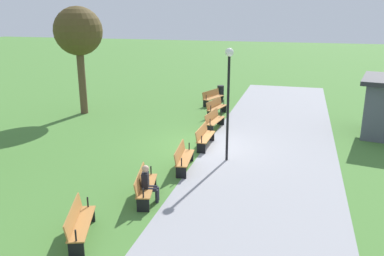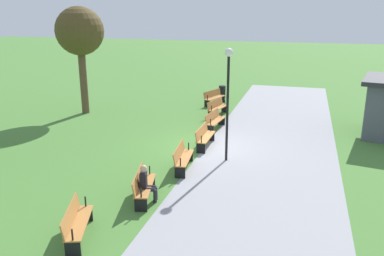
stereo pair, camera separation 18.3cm
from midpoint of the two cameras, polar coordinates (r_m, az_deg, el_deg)
ground_plane at (r=17.47m, az=1.69°, el=-2.67°), size 120.00×120.00×0.00m
path_paving at (r=17.07m, az=10.63°, el=-3.42°), size 30.93×5.51×0.01m
bench_0 at (r=25.15m, az=2.74°, el=4.44°), size 1.89×1.08×0.89m
bench_1 at (r=22.51m, az=3.22°, el=2.99°), size 1.90×0.89×0.89m
bench_2 at (r=19.89m, az=2.91°, el=1.16°), size 1.88×0.68×0.89m
bench_3 at (r=17.33m, az=1.48°, el=-1.17°), size 1.84×0.47×0.89m
bench_4 at (r=14.91m, az=-1.62°, el=-4.18°), size 1.88×0.68×0.89m
bench_5 at (r=12.74m, az=-7.19°, el=-8.06°), size 1.90×0.89×0.89m
bench_6 at (r=11.02m, az=-16.30°, el=-12.81°), size 1.89×1.08×0.89m
person_seated at (r=12.50m, az=-6.68°, el=-7.73°), size 0.42×0.57×1.20m
tree_1 at (r=23.29m, az=-16.17°, el=12.95°), size 2.65×2.65×5.95m
lamp_post at (r=15.17m, az=4.89°, el=6.15°), size 0.32×0.32×4.40m
trash_bin at (r=27.10m, az=3.91°, el=5.19°), size 0.45×0.45×0.84m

